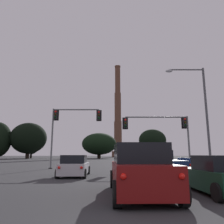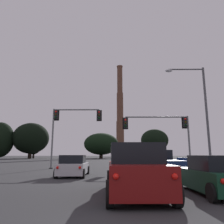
# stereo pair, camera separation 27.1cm
# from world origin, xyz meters

# --- Properties ---
(pickup_truck_right_lane_front) EXTENTS (2.33, 5.56, 1.82)m
(pickup_truck_right_lane_front) POSITION_xyz_m (2.91, 13.30, 0.80)
(pickup_truck_right_lane_front) COLOR navy
(pickup_truck_right_lane_front) RESTS_ON ground_plane
(hatchback_left_lane_front) EXTENTS (2.01, 4.15, 1.44)m
(hatchback_left_lane_front) POSITION_xyz_m (-3.45, 12.63, 0.66)
(hatchback_left_lane_front) COLOR silver
(hatchback_left_lane_front) RESTS_ON ground_plane
(hatchback_right_lane_second) EXTENTS (2.05, 4.16, 1.44)m
(hatchback_right_lane_second) POSITION_xyz_m (3.25, 5.76, 0.66)
(hatchback_right_lane_second) COLOR #0F3823
(hatchback_right_lane_second) RESTS_ON ground_plane
(suv_center_lane_second) EXTENTS (2.21, 4.95, 1.86)m
(suv_center_lane_second) POSITION_xyz_m (0.17, 5.47, 0.90)
(suv_center_lane_second) COLOR maroon
(suv_center_lane_second) RESTS_ON ground_plane
(traffic_light_overhead_left) EXTENTS (5.54, 0.50, 6.48)m
(traffic_light_overhead_left) POSITION_xyz_m (-5.61, 20.74, 4.95)
(traffic_light_overhead_left) COLOR slate
(traffic_light_overhead_left) RESTS_ON ground_plane
(traffic_light_overhead_right) EXTENTS (6.96, 0.50, 5.42)m
(traffic_light_overhead_right) POSITION_xyz_m (4.65, 19.49, 4.20)
(traffic_light_overhead_right) COLOR slate
(traffic_light_overhead_right) RESTS_ON ground_plane
(street_lamp) EXTENTS (3.54, 0.36, 9.26)m
(street_lamp) POSITION_xyz_m (6.97, 15.90, 5.66)
(street_lamp) COLOR #56565B
(street_lamp) RESTS_ON ground_plane
(smokestack) EXTENTS (7.62, 7.62, 59.21)m
(smokestack) POSITION_xyz_m (2.86, 133.19, 23.17)
(smokestack) COLOR #523427
(smokestack) RESTS_ON ground_plane
(treeline_center_right) EXTENTS (13.70, 12.33, 13.62)m
(treeline_center_right) POSITION_xyz_m (-32.95, 81.19, 7.72)
(treeline_center_right) COLOR black
(treeline_center_right) RESTS_ON ground_plane
(treeline_center_left) EXTENTS (7.72, 6.94, 13.92)m
(treeline_center_left) POSITION_xyz_m (-34.44, 89.10, 7.75)
(treeline_center_left) COLOR black
(treeline_center_left) RESTS_ON ground_plane
(treeline_right_mid) EXTENTS (13.61, 12.25, 9.97)m
(treeline_right_mid) POSITION_xyz_m (-5.96, 84.35, 5.67)
(treeline_right_mid) COLOR black
(treeline_right_mid) RESTS_ON ground_plane
(treeline_far_right) EXTENTS (11.33, 10.19, 12.01)m
(treeline_far_right) POSITION_xyz_m (16.07, 88.68, 7.40)
(treeline_far_right) COLOR black
(treeline_far_right) RESTS_ON ground_plane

